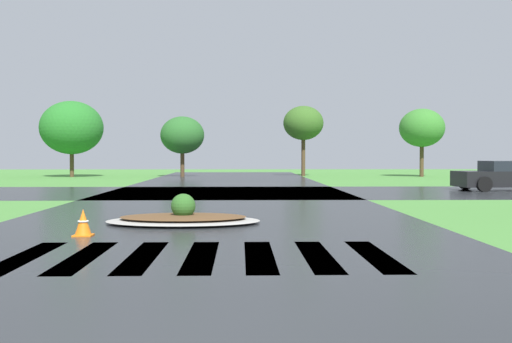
# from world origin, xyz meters

# --- Properties ---
(asphalt_roadway) EXTENTS (9.88, 80.00, 0.01)m
(asphalt_roadway) POSITION_xyz_m (0.00, 10.00, 0.00)
(asphalt_roadway) COLOR #232628
(asphalt_roadway) RESTS_ON ground
(asphalt_cross_road) EXTENTS (90.00, 8.89, 0.01)m
(asphalt_cross_road) POSITION_xyz_m (0.00, 21.64, 0.00)
(asphalt_cross_road) COLOR #232628
(asphalt_cross_road) RESTS_ON ground
(crosswalk_stripes) EXTENTS (5.85, 3.15, 0.01)m
(crosswalk_stripes) POSITION_xyz_m (0.00, 5.47, 0.00)
(crosswalk_stripes) COLOR white
(crosswalk_stripes) RESTS_ON ground
(median_island) EXTENTS (3.51, 2.22, 0.68)m
(median_island) POSITION_xyz_m (-0.69, 10.11, 0.13)
(median_island) COLOR #9E9B93
(median_island) RESTS_ON ground
(car_silver_hatch) EXTENTS (4.69, 2.33, 1.28)m
(car_silver_hatch) POSITION_xyz_m (12.22, 22.79, 0.60)
(car_silver_hatch) COLOR black
(car_silver_hatch) RESTS_ON ground
(traffic_cone) EXTENTS (0.36, 0.36, 0.52)m
(traffic_cone) POSITION_xyz_m (-2.42, 7.94, 0.25)
(traffic_cone) COLOR orange
(traffic_cone) RESTS_ON ground
(background_treeline) EXTENTS (36.68, 5.98, 5.33)m
(background_treeline) POSITION_xyz_m (-8.02, 39.01, 3.40)
(background_treeline) COLOR #4C3823
(background_treeline) RESTS_ON ground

